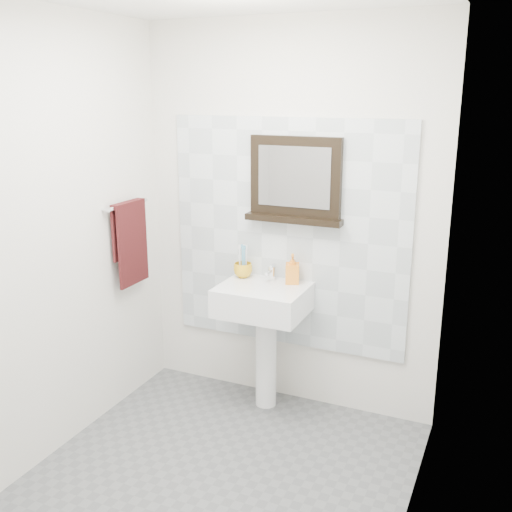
{
  "coord_description": "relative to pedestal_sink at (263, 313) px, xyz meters",
  "views": [
    {
      "loc": [
        1.35,
        -2.44,
        2.07
      ],
      "look_at": [
        0.02,
        0.55,
        1.15
      ],
      "focal_mm": 42.0,
      "sensor_mm": 36.0,
      "label": 1
    }
  ],
  "objects": [
    {
      "name": "floor",
      "position": [
        0.08,
        -0.87,
        -0.68
      ],
      "size": [
        2.0,
        2.2,
        0.01
      ],
      "primitive_type": "cube",
      "color": "slate",
      "rests_on": "ground"
    },
    {
      "name": "back_wall",
      "position": [
        0.08,
        0.23,
        0.57
      ],
      "size": [
        2.0,
        0.01,
        2.5
      ],
      "primitive_type": "cube",
      "color": "silver",
      "rests_on": "ground"
    },
    {
      "name": "front_wall",
      "position": [
        0.08,
        -1.97,
        0.57
      ],
      "size": [
        2.0,
        0.01,
        2.5
      ],
      "primitive_type": "cube",
      "color": "silver",
      "rests_on": "ground"
    },
    {
      "name": "left_wall",
      "position": [
        -0.92,
        -0.87,
        0.57
      ],
      "size": [
        0.01,
        2.2,
        2.5
      ],
      "primitive_type": "cube",
      "color": "silver",
      "rests_on": "ground"
    },
    {
      "name": "right_wall",
      "position": [
        1.08,
        -0.87,
        0.57
      ],
      "size": [
        0.01,
        2.2,
        2.5
      ],
      "primitive_type": "cube",
      "color": "silver",
      "rests_on": "ground"
    },
    {
      "name": "splashback",
      "position": [
        0.08,
        0.21,
        0.47
      ],
      "size": [
        1.6,
        0.02,
        1.5
      ],
      "primitive_type": "cube",
      "color": "silver",
      "rests_on": "back_wall"
    },
    {
      "name": "pedestal_sink",
      "position": [
        0.0,
        0.0,
        0.0
      ],
      "size": [
        0.55,
        0.44,
        0.96
      ],
      "color": "white",
      "rests_on": "ground"
    },
    {
      "name": "toothbrush_cup",
      "position": [
        -0.2,
        0.11,
        0.23
      ],
      "size": [
        0.15,
        0.15,
        0.1
      ],
      "primitive_type": "imported",
      "rotation": [
        0.0,
        0.0,
        0.3
      ],
      "color": "gold",
      "rests_on": "pedestal_sink"
    },
    {
      "name": "toothbrushes",
      "position": [
        -0.19,
        0.11,
        0.31
      ],
      "size": [
        0.05,
        0.04,
        0.21
      ],
      "color": "white",
      "rests_on": "toothbrush_cup"
    },
    {
      "name": "soap_dispenser",
      "position": [
        0.15,
        0.13,
        0.28
      ],
      "size": [
        0.11,
        0.11,
        0.19
      ],
      "primitive_type": "imported",
      "rotation": [
        0.0,
        0.0,
        0.34
      ],
      "color": "orange",
      "rests_on": "pedestal_sink"
    },
    {
      "name": "framed_mirror",
      "position": [
        0.13,
        0.19,
        0.83
      ],
      "size": [
        0.63,
        0.11,
        0.54
      ],
      "color": "black",
      "rests_on": "back_wall"
    },
    {
      "name": "towel_bar",
      "position": [
        -0.87,
        -0.19,
        0.67
      ],
      "size": [
        0.07,
        0.4,
        0.03
      ],
      "color": "silver",
      "rests_on": "left_wall"
    },
    {
      "name": "hand_towel",
      "position": [
        -0.87,
        -0.19,
        0.46
      ],
      "size": [
        0.06,
        0.3,
        0.55
      ],
      "color": "black",
      "rests_on": "towel_bar"
    }
  ]
}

